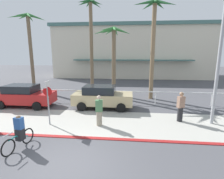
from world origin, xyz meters
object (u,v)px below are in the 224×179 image
Objects in this scene: palm_tree_1 at (91,29)px; car_tan_2 at (102,97)px; car_red_1 at (24,95)px; cyclist_teal_0 at (19,133)px; pedestrian_1 at (181,108)px; palm_tree_3 at (154,26)px; stop_sign_bike_lane at (48,97)px; streetlight_curb at (222,49)px; palm_tree_2 at (113,43)px; pedestrian_0 at (99,112)px; palm_tree_0 at (29,34)px.

car_tan_2 is at bearing -71.25° from palm_tree_1.
palm_tree_1 is 2.12× the size of car_red_1.
car_tan_2 reaches higher than cyclist_teal_0.
palm_tree_3 is at bearing 101.98° from pedestrian_1.
pedestrian_1 is (1.14, -5.37, -5.45)m from palm_tree_3.
stop_sign_bike_lane is 2.76m from cyclist_teal_0.
palm_tree_2 is at bearing 137.09° from streetlight_curb.
car_red_1 is (-6.57, -3.49, -4.08)m from palm_tree_2.
pedestrian_1 is (4.57, -5.49, -4.09)m from palm_tree_2.
stop_sign_bike_lane reaches higher than pedestrian_0.
streetlight_curb is 0.80× the size of palm_tree_1.
car_red_1 is at bearing 119.80° from cyclist_teal_0.
palm_tree_3 is 1.91× the size of car_tan_2.
streetlight_curb is 4.09× the size of pedestrian_1.
palm_tree_0 is at bearing 146.55° from car_tan_2.
streetlight_curb is at bearing 19.62° from cyclist_teal_0.
cyclist_teal_0 is at bearing -114.21° from car_tan_2.
palm_tree_3 is at bearing -11.21° from palm_tree_0.
stop_sign_bike_lane is at bearing -177.32° from pedestrian_0.
stop_sign_bike_lane is 3.02m from pedestrian_0.
palm_tree_1 is 11.11m from pedestrian_0.
palm_tree_1 is at bearing 131.10° from pedestrian_1.
pedestrian_1 is at bearing -23.45° from car_tan_2.
pedestrian_0 is (8.87, -8.95, -5.20)m from palm_tree_0.
car_red_1 is at bearing 169.82° from pedestrian_1.
palm_tree_3 is at bearing -2.02° from palm_tree_2.
palm_tree_0 is 4.49× the size of cyclist_teal_0.
palm_tree_2 is 10.73m from cyclist_teal_0.
palm_tree_2 is at bearing 65.45° from stop_sign_bike_lane.
palm_tree_0 reaches higher than palm_tree_2.
palm_tree_1 is at bearing 86.76° from stop_sign_bike_lane.
cyclist_teal_0 is (-3.24, -9.31, -4.26)m from palm_tree_2.
palm_tree_3 reaches higher than stop_sign_bike_lane.
streetlight_curb is 12.53m from palm_tree_1.
pedestrian_0 is 4.88m from pedestrian_1.
palm_tree_2 is at bearing 129.75° from pedestrian_1.
palm_tree_1 reaches higher than car_tan_2.
car_red_1 is at bearing -66.95° from palm_tree_0.
cyclist_teal_0 is 1.01× the size of pedestrian_0.
stop_sign_bike_lane is 0.32× the size of palm_tree_0.
car_red_1 is 2.47× the size of pedestrian_0.
cyclist_teal_0 is (-0.69, -11.97, -5.81)m from palm_tree_1.
pedestrian_0 is at bearing -91.61° from palm_tree_2.
cyclist_teal_0 is at bearing -93.31° from palm_tree_1.
stop_sign_bike_lane is at bearing -114.55° from palm_tree_2.
stop_sign_bike_lane reaches higher than cyclist_teal_0.
stop_sign_bike_lane is 1.42× the size of cyclist_teal_0.
pedestrian_1 is at bearing 167.22° from streetlight_curb.
car_tan_2 is at bearing 1.98° from car_red_1.
palm_tree_0 is at bearing 113.05° from car_red_1.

